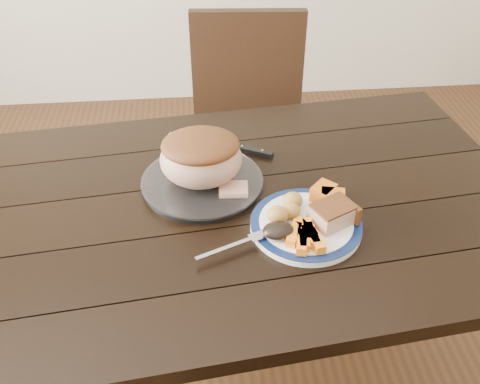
{
  "coord_description": "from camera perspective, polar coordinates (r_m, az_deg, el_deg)",
  "views": [
    {
      "loc": [
        -0.01,
        -1.01,
        1.58
      ],
      "look_at": [
        0.08,
        -0.02,
        0.8
      ],
      "focal_mm": 40.0,
      "sensor_mm": 36.0,
      "label": 1
    }
  ],
  "objects": [
    {
      "name": "serving_platter",
      "position": [
        1.36,
        -4.03,
        0.9
      ],
      "size": [
        0.3,
        0.3,
        0.02
      ],
      "primitive_type": "cylinder",
      "color": "white",
      "rests_on": "dining_table"
    },
    {
      "name": "dining_table",
      "position": [
        1.37,
        -3.43,
        -4.41
      ],
      "size": [
        1.69,
        1.07,
        0.75
      ],
      "rotation": [
        0.0,
        0.0,
        0.11
      ],
      "color": "black",
      "rests_on": "ground"
    },
    {
      "name": "cut_slice",
      "position": [
        1.31,
        -0.71,
        0.24
      ],
      "size": [
        0.07,
        0.06,
        0.02
      ],
      "primitive_type": "cube",
      "rotation": [
        0.0,
        0.0,
        -0.08
      ],
      "color": "tan",
      "rests_on": "serving_platter"
    },
    {
      "name": "carving_knife",
      "position": [
        1.5,
        -0.13,
        4.7
      ],
      "size": [
        0.29,
        0.16,
        0.01
      ],
      "rotation": [
        0.0,
        0.0,
        -0.47
      ],
      "color": "silver",
      "rests_on": "dining_table"
    },
    {
      "name": "fork",
      "position": [
        1.17,
        -0.17,
        -5.56
      ],
      "size": [
        0.17,
        0.09,
        0.0
      ],
      "rotation": [
        0.0,
        0.0,
        0.4
      ],
      "color": "silver",
      "rests_on": "dinner_plate"
    },
    {
      "name": "pumpkin_wedges",
      "position": [
        1.29,
        9.36,
        -0.39
      ],
      "size": [
        0.08,
        0.09,
        0.04
      ],
      "color": "orange",
      "rests_on": "dinner_plate"
    },
    {
      "name": "plate_rim",
      "position": [
        1.24,
        7.06,
        -3.27
      ],
      "size": [
        0.26,
        0.26,
        0.02
      ],
      "primitive_type": "torus",
      "color": "#0E1D47",
      "rests_on": "dinner_plate"
    },
    {
      "name": "roasted_potatoes",
      "position": [
        1.24,
        4.99,
        -1.76
      ],
      "size": [
        0.09,
        0.09,
        0.04
      ],
      "color": "gold",
      "rests_on": "dinner_plate"
    },
    {
      "name": "dinner_plate",
      "position": [
        1.25,
        7.03,
        -3.56
      ],
      "size": [
        0.26,
        0.26,
        0.02
      ],
      "primitive_type": "cylinder",
      "color": "white",
      "rests_on": "dining_table"
    },
    {
      "name": "dark_mushroom",
      "position": [
        1.18,
        4.13,
        -4.13
      ],
      "size": [
        0.07,
        0.05,
        0.03
      ],
      "primitive_type": "ellipsoid",
      "color": "black",
      "rests_on": "dinner_plate"
    },
    {
      "name": "chair_far",
      "position": [
        2.05,
        0.85,
        7.0
      ],
      "size": [
        0.45,
        0.46,
        0.93
      ],
      "rotation": [
        0.0,
        0.0,
        3.07
      ],
      "color": "black",
      "rests_on": "ground"
    },
    {
      "name": "ground",
      "position": [
        1.87,
        -2.64,
        -19.45
      ],
      "size": [
        4.0,
        4.0,
        0.0
      ],
      "primitive_type": "plane",
      "color": "#472B16",
      "rests_on": "ground"
    },
    {
      "name": "carrot_batons",
      "position": [
        1.19,
        7.03,
        -4.66
      ],
      "size": [
        0.08,
        0.11,
        0.02
      ],
      "color": "orange",
      "rests_on": "dinner_plate"
    },
    {
      "name": "pork_slice",
      "position": [
        1.23,
        9.79,
        -2.38
      ],
      "size": [
        0.11,
        0.11,
        0.04
      ],
      "primitive_type": "cube",
      "rotation": [
        0.0,
        0.0,
        0.47
      ],
      "color": "tan",
      "rests_on": "dinner_plate"
    },
    {
      "name": "roast_joint",
      "position": [
        1.32,
        -4.17,
        3.49
      ],
      "size": [
        0.2,
        0.18,
        0.13
      ],
      "primitive_type": "ellipsoid",
      "color": "tan",
      "rests_on": "serving_platter"
    }
  ]
}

